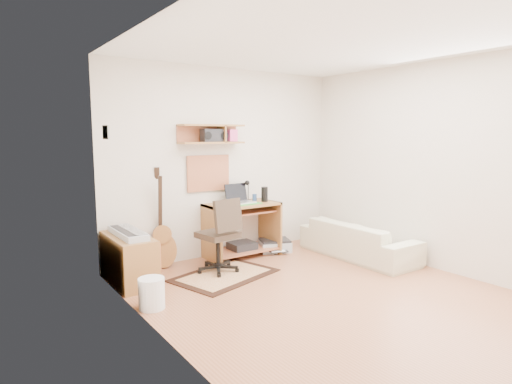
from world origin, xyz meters
TOP-DOWN VIEW (x-y plane):
  - floor at (0.00, 0.00)m, footprint 3.60×4.00m
  - ceiling at (0.00, 0.00)m, footprint 3.60×4.00m
  - back_wall at (0.00, 2.00)m, footprint 3.60×0.01m
  - left_wall at (-1.80, 0.00)m, footprint 0.01×4.00m
  - right_wall at (1.80, 0.00)m, footprint 0.01×4.00m
  - wall_shelf at (-0.30, 1.88)m, footprint 0.90×0.25m
  - cork_board at (-0.30, 1.98)m, footprint 0.64×0.03m
  - wall_photo at (-1.79, 1.50)m, footprint 0.02×0.20m
  - desk at (0.08, 1.73)m, footprint 1.00×0.55m
  - laptop at (0.06, 1.71)m, footprint 0.39×0.39m
  - speaker at (0.43, 1.68)m, footprint 0.09×0.09m
  - desk_lamp at (0.28, 1.87)m, footprint 0.10×0.10m
  - pencil_cup at (0.36, 1.83)m, footprint 0.07×0.07m
  - boombox at (-0.27, 1.87)m, footprint 0.33×0.15m
  - rug at (-0.56, 1.13)m, footprint 1.38×1.10m
  - task_chair at (-0.55, 1.30)m, footprint 0.55×0.55m
  - cabinet at (-1.58, 1.55)m, footprint 0.40×0.90m
  - music_keyboard at (-1.58, 1.55)m, footprint 0.24×0.76m
  - guitar at (-1.03, 1.86)m, footprint 0.39×0.29m
  - waste_basket at (-1.65, 0.68)m, footprint 0.32×0.32m
  - printer at (0.61, 1.67)m, footprint 0.53×0.47m
  - sofa at (1.38, 0.77)m, footprint 0.50×1.70m

SIDE VIEW (x-z plane):
  - floor at x=0.00m, z-range -0.01..0.00m
  - rug at x=-0.56m, z-range 0.00..0.02m
  - printer at x=0.61m, z-range 0.00..0.17m
  - waste_basket at x=-1.65m, z-range 0.00..0.31m
  - cabinet at x=-1.58m, z-range 0.00..0.55m
  - sofa at x=1.38m, z-range 0.00..0.67m
  - desk at x=0.08m, z-range 0.00..0.75m
  - task_chair at x=-0.55m, z-range 0.00..0.94m
  - music_keyboard at x=-1.58m, z-range 0.55..0.62m
  - guitar at x=-1.03m, z-range 0.00..1.29m
  - pencil_cup at x=0.36m, z-range 0.75..0.84m
  - speaker at x=0.43m, z-range 0.75..0.96m
  - laptop at x=0.06m, z-range 0.75..1.02m
  - desk_lamp at x=0.28m, z-range 0.75..1.05m
  - cork_board at x=-0.30m, z-range 0.92..1.42m
  - back_wall at x=0.00m, z-range 0.00..2.60m
  - left_wall at x=-1.80m, z-range 0.00..2.60m
  - right_wall at x=1.80m, z-range 0.00..2.60m
  - boombox at x=-0.27m, z-range 1.59..1.77m
  - wall_shelf at x=-0.30m, z-range 1.57..1.83m
  - wall_photo at x=-1.79m, z-range 1.65..1.79m
  - ceiling at x=0.00m, z-range 2.60..2.61m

